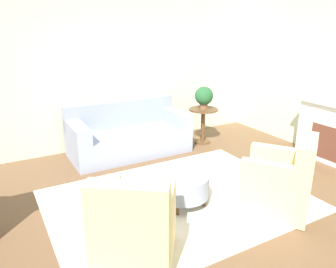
% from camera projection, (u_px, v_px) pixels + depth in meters
% --- Properties ---
extents(ground_plane, '(16.00, 16.00, 0.00)m').
position_uv_depth(ground_plane, '(178.00, 201.00, 4.35)').
color(ground_plane, brown).
extents(wall_back, '(9.00, 0.12, 2.80)m').
position_uv_depth(wall_back, '(108.00, 72.00, 6.03)').
color(wall_back, beige).
rests_on(wall_back, ground_plane).
extents(rug, '(3.30, 2.42, 0.01)m').
position_uv_depth(rug, '(178.00, 200.00, 4.35)').
color(rug, beige).
rests_on(rug, ground_plane).
extents(couch, '(2.08, 0.96, 0.91)m').
position_uv_depth(couch, '(128.00, 135.00, 5.91)').
color(couch, '#8E99B2').
rests_on(couch, ground_plane).
extents(armchair_left, '(1.04, 1.05, 0.96)m').
position_uv_depth(armchair_left, '(134.00, 229.00, 3.10)').
color(armchair_left, beige).
rests_on(armchair_left, rug).
extents(armchair_right, '(1.04, 1.05, 0.96)m').
position_uv_depth(armchair_right, '(281.00, 183.00, 4.02)').
color(armchair_right, beige).
rests_on(armchair_right, rug).
extents(ottoman_table, '(0.68, 0.68, 0.40)m').
position_uv_depth(ottoman_table, '(183.00, 185.00, 4.20)').
color(ottoman_table, '#8E99B2').
rests_on(ottoman_table, rug).
extents(side_table, '(0.56, 0.56, 0.69)m').
position_uv_depth(side_table, '(203.00, 120.00, 6.38)').
color(side_table, brown).
rests_on(side_table, ground_plane).
extents(potted_plant_on_side_table, '(0.35, 0.35, 0.43)m').
position_uv_depth(potted_plant_on_side_table, '(204.00, 96.00, 6.23)').
color(potted_plant_on_side_table, brown).
rests_on(potted_plant_on_side_table, side_table).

